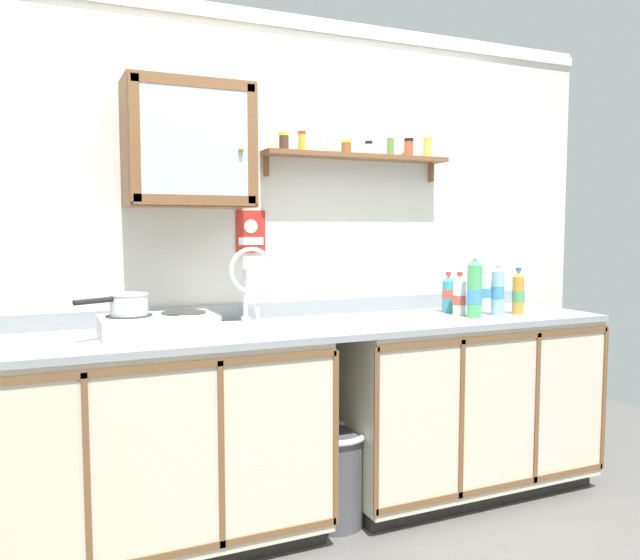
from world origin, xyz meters
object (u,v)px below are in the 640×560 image
at_px(saucepan, 128,304).
at_px(bottle_detergent_teal_4, 448,294).
at_px(bottle_soda_green_5, 474,290).
at_px(bottle_opaque_white_1, 459,296).
at_px(bottle_water_blue_2, 498,291).
at_px(bottle_water_clear_0, 486,291).
at_px(wall_cabinet, 189,145).
at_px(hot_plate_stove, 158,325).
at_px(mug, 186,325).
at_px(trash_bin, 334,475).
at_px(warning_sign, 251,232).
at_px(bottle_juice_amber_3, 518,293).
at_px(sink, 258,325).

bearing_deg(saucepan, bottle_detergent_teal_4, 3.69).
relative_size(saucepan, bottle_soda_green_5, 0.95).
relative_size(bottle_opaque_white_1, bottle_water_blue_2, 0.81).
bearing_deg(saucepan, bottle_water_clear_0, 3.34).
bearing_deg(wall_cabinet, hot_plate_stove, -133.91).
bearing_deg(bottle_water_blue_2, mug, 179.12).
bearing_deg(bottle_detergent_teal_4, bottle_soda_green_5, -87.61).
distance_m(mug, trash_bin, 1.01).
distance_m(saucepan, bottle_detergent_teal_4, 1.69).
distance_m(bottle_soda_green_5, wall_cabinet, 1.57).
distance_m(bottle_water_blue_2, wall_cabinet, 1.72).
height_order(bottle_water_blue_2, bottle_detergent_teal_4, bottle_water_blue_2).
bearing_deg(bottle_opaque_white_1, bottle_water_blue_2, -25.41).
distance_m(saucepan, warning_sign, 0.77).
relative_size(bottle_water_blue_2, bottle_juice_amber_3, 1.13).
height_order(sink, bottle_soda_green_5, sink).
bearing_deg(hot_plate_stove, bottle_soda_green_5, -3.15).
bearing_deg(bottle_water_clear_0, bottle_opaque_white_1, -155.78).
bearing_deg(bottle_juice_amber_3, bottle_soda_green_5, -178.80).
bearing_deg(mug, warning_sign, 42.56).
bearing_deg(mug, bottle_juice_amber_3, -1.10).
xyz_separation_m(sink, bottle_soda_green_5, (1.11, -0.14, 0.13)).
relative_size(bottle_detergent_teal_4, mug, 1.88).
xyz_separation_m(mug, trash_bin, (0.68, -0.03, -0.75)).
relative_size(bottle_water_blue_2, warning_sign, 1.33).
distance_m(wall_cabinet, trash_bin, 1.67).
relative_size(wall_cabinet, trash_bin, 1.27).
bearing_deg(warning_sign, saucepan, -154.10).
height_order(bottle_water_clear_0, trash_bin, bottle_water_clear_0).
xyz_separation_m(sink, bottle_opaque_white_1, (1.09, -0.04, 0.09)).
distance_m(hot_plate_stove, wall_cabinet, 0.83).
xyz_separation_m(bottle_soda_green_5, warning_sign, (-1.05, 0.41, 0.29)).
height_order(bottle_soda_green_5, warning_sign, warning_sign).
bearing_deg(bottle_juice_amber_3, bottle_opaque_white_1, 163.00).
bearing_deg(bottle_detergent_teal_4, bottle_water_clear_0, 1.02).
height_order(hot_plate_stove, wall_cabinet, wall_cabinet).
bearing_deg(sink, bottle_soda_green_5, -7.39).
xyz_separation_m(bottle_water_clear_0, bottle_water_blue_2, (-0.08, -0.20, 0.02)).
height_order(bottle_water_blue_2, wall_cabinet, wall_cabinet).
xyz_separation_m(sink, saucepan, (-0.58, -0.04, 0.13)).
distance_m(bottle_opaque_white_1, bottle_soda_green_5, 0.11).
height_order(bottle_water_clear_0, warning_sign, warning_sign).
bearing_deg(sink, warning_sign, 78.36).
bearing_deg(bottle_opaque_white_1, bottle_water_clear_0, 24.22).
xyz_separation_m(bottle_water_blue_2, warning_sign, (-1.21, 0.40, 0.31)).
height_order(bottle_soda_green_5, wall_cabinet, wall_cabinet).
distance_m(bottle_soda_green_5, warning_sign, 1.17).
height_order(sink, warning_sign, warning_sign).
bearing_deg(bottle_detergent_teal_4, wall_cabinet, 177.19).
xyz_separation_m(saucepan, wall_cabinet, (0.31, 0.18, 0.69)).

